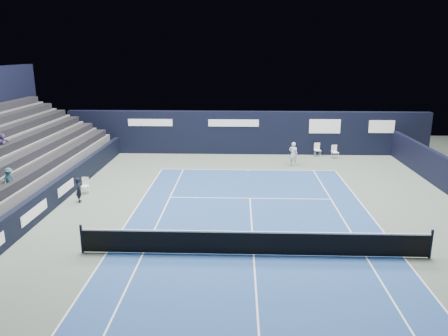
{
  "coord_description": "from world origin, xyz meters",
  "views": [
    {
      "loc": [
        -0.57,
        -14.77,
        7.32
      ],
      "look_at": [
        -1.37,
        7.5,
        1.3
      ],
      "focal_mm": 35.0,
      "sensor_mm": 36.0,
      "label": 1
    }
  ],
  "objects_px": {
    "line_judge_chair": "(85,184)",
    "tennis_net": "(254,242)",
    "folding_chair_back_a": "(317,149)",
    "tennis_player": "(293,154)",
    "folding_chair_back_b": "(335,151)"
  },
  "relations": [
    {
      "from": "tennis_player",
      "to": "folding_chair_back_b",
      "type": "bearing_deg",
      "value": 34.73
    },
    {
      "from": "tennis_player",
      "to": "folding_chair_back_a",
      "type": "bearing_deg",
      "value": 53.57
    },
    {
      "from": "folding_chair_back_a",
      "to": "folding_chair_back_b",
      "type": "distance_m",
      "value": 1.25
    },
    {
      "from": "tennis_net",
      "to": "tennis_player",
      "type": "bearing_deg",
      "value": 77.24
    },
    {
      "from": "tennis_net",
      "to": "line_judge_chair",
      "type": "bearing_deg",
      "value": 141.41
    },
    {
      "from": "folding_chair_back_b",
      "to": "tennis_player",
      "type": "bearing_deg",
      "value": -161.93
    },
    {
      "from": "tennis_player",
      "to": "tennis_net",
      "type": "bearing_deg",
      "value": -102.76
    },
    {
      "from": "folding_chair_back_b",
      "to": "line_judge_chair",
      "type": "distance_m",
      "value": 16.97
    },
    {
      "from": "folding_chair_back_a",
      "to": "line_judge_chair",
      "type": "bearing_deg",
      "value": -155.72
    },
    {
      "from": "folding_chair_back_a",
      "to": "tennis_player",
      "type": "height_order",
      "value": "tennis_player"
    },
    {
      "from": "folding_chair_back_a",
      "to": "tennis_player",
      "type": "relative_size",
      "value": 0.61
    },
    {
      "from": "tennis_player",
      "to": "line_judge_chair",
      "type": "bearing_deg",
      "value": -152.32
    },
    {
      "from": "line_judge_chair",
      "to": "tennis_player",
      "type": "xyz_separation_m",
      "value": [
        11.65,
        6.11,
        0.3
      ]
    },
    {
      "from": "line_judge_chair",
      "to": "tennis_net",
      "type": "distance_m",
      "value": 11.13
    },
    {
      "from": "folding_chair_back_a",
      "to": "tennis_player",
      "type": "distance_m",
      "value": 3.44
    }
  ]
}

